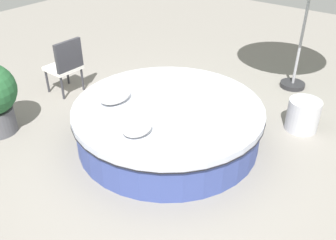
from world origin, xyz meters
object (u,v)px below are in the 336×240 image
at_px(throw_pillow_1, 136,127).
at_px(round_bed, 168,123).
at_px(side_table, 303,115).
at_px(patio_chair, 66,63).
at_px(throw_pillow_0, 115,95).

bearing_deg(throw_pillow_1, round_bed, 8.46).
relative_size(round_bed, side_table, 5.51).
height_order(patio_chair, side_table, patio_chair).
xyz_separation_m(throw_pillow_1, patio_chair, (0.89, 2.41, -0.12)).
bearing_deg(patio_chair, throw_pillow_0, -104.85).
relative_size(throw_pillow_0, patio_chair, 0.51).
distance_m(throw_pillow_0, side_table, 2.78).
bearing_deg(side_table, round_bed, 136.40).
distance_m(throw_pillow_0, throw_pillow_1, 0.88).
distance_m(round_bed, patio_chair, 2.32).
bearing_deg(throw_pillow_0, throw_pillow_1, -118.61).
relative_size(throw_pillow_1, side_table, 0.84).
distance_m(patio_chair, side_table, 3.95).
height_order(throw_pillow_0, throw_pillow_1, throw_pillow_1).
height_order(round_bed, patio_chair, patio_chair).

